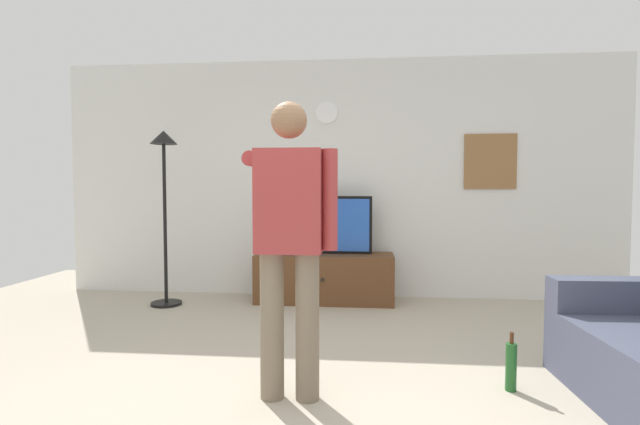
% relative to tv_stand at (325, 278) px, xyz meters
% --- Properties ---
extents(ground_plane, '(8.40, 8.40, 0.00)m').
position_rel_tv_stand_xyz_m(ground_plane, '(0.12, -2.60, -0.26)').
color(ground_plane, '#B2A893').
extents(back_wall, '(6.40, 0.10, 2.70)m').
position_rel_tv_stand_xyz_m(back_wall, '(0.12, 0.35, 1.09)').
color(back_wall, silver).
rests_on(back_wall, ground_plane).
extents(tv_stand, '(1.49, 0.52, 0.53)m').
position_rel_tv_stand_xyz_m(tv_stand, '(0.00, 0.00, 0.00)').
color(tv_stand, brown).
rests_on(tv_stand, ground_plane).
extents(television, '(1.03, 0.07, 0.63)m').
position_rel_tv_stand_xyz_m(television, '(0.00, 0.05, 0.58)').
color(television, black).
rests_on(television, tv_stand).
extents(wall_clock, '(0.25, 0.03, 0.25)m').
position_rel_tv_stand_xyz_m(wall_clock, '(0.00, 0.29, 1.84)').
color(wall_clock, white).
extents(framed_picture, '(0.56, 0.04, 0.61)m').
position_rel_tv_stand_xyz_m(framed_picture, '(1.82, 0.30, 1.28)').
color(framed_picture, olive).
extents(floor_lamp, '(0.32, 0.32, 1.84)m').
position_rel_tv_stand_xyz_m(floor_lamp, '(-1.67, -0.31, 1.06)').
color(floor_lamp, black).
rests_on(floor_lamp, ground_plane).
extents(person_standing_nearer_lamp, '(0.56, 0.78, 1.73)m').
position_rel_tv_stand_xyz_m(person_standing_nearer_lamp, '(-0.00, -2.35, 0.71)').
color(person_standing_nearer_lamp, '#7A6B56').
rests_on(person_standing_nearer_lamp, ground_plane).
extents(beverage_bottle, '(0.07, 0.07, 0.36)m').
position_rel_tv_stand_xyz_m(beverage_bottle, '(1.33, -2.14, -0.11)').
color(beverage_bottle, '#1E5923').
rests_on(beverage_bottle, ground_plane).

